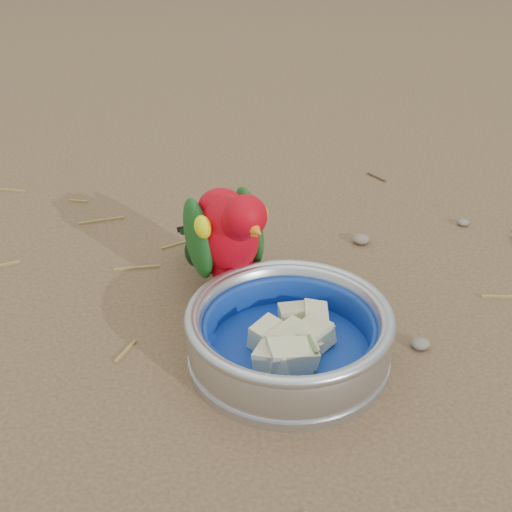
{
  "coord_description": "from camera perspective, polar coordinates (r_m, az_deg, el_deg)",
  "views": [
    {
      "loc": [
        -0.09,
        -0.6,
        0.47
      ],
      "look_at": [
        -0.05,
        0.05,
        0.08
      ],
      "focal_mm": 50.0,
      "sensor_mm": 36.0,
      "label": 1
    }
  ],
  "objects": [
    {
      "name": "ground",
      "position": [
        0.77,
        4.14,
        -7.01
      ],
      "size": [
        60.0,
        60.0,
        0.0
      ],
      "primitive_type": "plane",
      "color": "brown"
    },
    {
      "name": "food_bowl",
      "position": [
        0.74,
        2.62,
        -7.89
      ],
      "size": [
        0.21,
        0.21,
        0.02
      ],
      "primitive_type": "cylinder",
      "color": "#B2B2BA",
      "rests_on": "ground"
    },
    {
      "name": "bowl_wall",
      "position": [
        0.72,
        2.68,
        -6.03
      ],
      "size": [
        0.21,
        0.21,
        0.04
      ],
      "primitive_type": null,
      "color": "#B2B2BA",
      "rests_on": "food_bowl"
    },
    {
      "name": "fruit_wedges",
      "position": [
        0.73,
        2.66,
        -6.48
      ],
      "size": [
        0.12,
        0.12,
        0.03
      ],
      "primitive_type": null,
      "color": "beige",
      "rests_on": "food_bowl"
    },
    {
      "name": "lory_parrot",
      "position": [
        0.8,
        -2.24,
        0.96
      ],
      "size": [
        0.15,
        0.2,
        0.15
      ],
      "primitive_type": null,
      "rotation": [
        0.0,
        0.0,
        -2.72
      ],
      "color": "#B60210",
      "rests_on": "ground"
    },
    {
      "name": "ground_debris",
      "position": [
        0.83,
        5.73,
        -3.93
      ],
      "size": [
        0.9,
        0.8,
        0.01
      ],
      "primitive_type": null,
      "color": "olive",
      "rests_on": "ground"
    }
  ]
}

